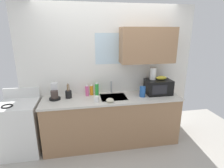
{
  "coord_description": "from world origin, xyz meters",
  "views": [
    {
      "loc": [
        -0.53,
        -2.92,
        2.03
      ],
      "look_at": [
        0.0,
        0.0,
        1.15
      ],
      "focal_mm": 28.58,
      "sensor_mm": 36.0,
      "label": 1
    }
  ],
  "objects_px": {
    "microwave": "(158,87)",
    "coffee_maker": "(55,93)",
    "banana_bunch": "(161,78)",
    "cereal_canister": "(142,92)",
    "mug_white": "(96,99)",
    "paper_towel_roll": "(153,74)",
    "dish_soap_bottle_pink": "(87,90)",
    "utensil_crock": "(69,94)",
    "dish_soap_bottle_orange": "(92,90)",
    "small_bowl": "(110,100)",
    "dish_soap_bottle_green": "(97,89)",
    "stove_range": "(21,128)"
  },
  "relations": [
    {
      "from": "microwave",
      "to": "coffee_maker",
      "type": "relative_size",
      "value": 1.64
    },
    {
      "from": "microwave",
      "to": "banana_bunch",
      "type": "distance_m",
      "value": 0.18
    },
    {
      "from": "cereal_canister",
      "to": "mug_white",
      "type": "bearing_deg",
      "value": -173.85
    },
    {
      "from": "paper_towel_roll",
      "to": "dish_soap_bottle_pink",
      "type": "xyz_separation_m",
      "value": [
        -1.21,
        0.07,
        -0.28
      ]
    },
    {
      "from": "mug_white",
      "to": "utensil_crock",
      "type": "bearing_deg",
      "value": 150.78
    },
    {
      "from": "dish_soap_bottle_orange",
      "to": "small_bowl",
      "type": "bearing_deg",
      "value": -56.1
    },
    {
      "from": "paper_towel_roll",
      "to": "cereal_canister",
      "type": "relative_size",
      "value": 1.17
    },
    {
      "from": "mug_white",
      "to": "paper_towel_roll",
      "type": "bearing_deg",
      "value": 12.58
    },
    {
      "from": "microwave",
      "to": "banana_bunch",
      "type": "height_order",
      "value": "banana_bunch"
    },
    {
      "from": "dish_soap_bottle_green",
      "to": "cereal_canister",
      "type": "distance_m",
      "value": 0.82
    },
    {
      "from": "mug_white",
      "to": "utensil_crock",
      "type": "xyz_separation_m",
      "value": [
        -0.46,
        0.26,
        0.02
      ]
    },
    {
      "from": "mug_white",
      "to": "small_bowl",
      "type": "height_order",
      "value": "mug_white"
    },
    {
      "from": "banana_bunch",
      "to": "paper_towel_roll",
      "type": "distance_m",
      "value": 0.18
    },
    {
      "from": "paper_towel_roll",
      "to": "small_bowl",
      "type": "height_order",
      "value": "paper_towel_roll"
    },
    {
      "from": "dish_soap_bottle_orange",
      "to": "dish_soap_bottle_pink",
      "type": "bearing_deg",
      "value": -156.03
    },
    {
      "from": "paper_towel_roll",
      "to": "dish_soap_bottle_orange",
      "type": "relative_size",
      "value": 1.04
    },
    {
      "from": "banana_bunch",
      "to": "utensil_crock",
      "type": "xyz_separation_m",
      "value": [
        -1.69,
        0.07,
        -0.24
      ]
    },
    {
      "from": "stove_range",
      "to": "coffee_maker",
      "type": "distance_m",
      "value": 0.8
    },
    {
      "from": "dish_soap_bottle_orange",
      "to": "small_bowl",
      "type": "distance_m",
      "value": 0.5
    },
    {
      "from": "dish_soap_bottle_orange",
      "to": "dish_soap_bottle_pink",
      "type": "height_order",
      "value": "dish_soap_bottle_pink"
    },
    {
      "from": "dish_soap_bottle_green",
      "to": "utensil_crock",
      "type": "distance_m",
      "value": 0.51
    },
    {
      "from": "coffee_maker",
      "to": "small_bowl",
      "type": "distance_m",
      "value": 0.97
    },
    {
      "from": "paper_towel_roll",
      "to": "dish_soap_bottle_orange",
      "type": "xyz_separation_m",
      "value": [
        -1.13,
        0.11,
        -0.28
      ]
    },
    {
      "from": "stove_range",
      "to": "small_bowl",
      "type": "distance_m",
      "value": 1.58
    },
    {
      "from": "small_bowl",
      "to": "paper_towel_roll",
      "type": "bearing_deg",
      "value": 19.32
    },
    {
      "from": "microwave",
      "to": "dish_soap_bottle_green",
      "type": "height_order",
      "value": "microwave"
    },
    {
      "from": "coffee_maker",
      "to": "mug_white",
      "type": "distance_m",
      "value": 0.74
    },
    {
      "from": "dish_soap_bottle_pink",
      "to": "dish_soap_bottle_green",
      "type": "bearing_deg",
      "value": -2.12
    },
    {
      "from": "cereal_canister",
      "to": "small_bowl",
      "type": "relative_size",
      "value": 1.45
    },
    {
      "from": "utensil_crock",
      "to": "coffee_maker",
      "type": "bearing_deg",
      "value": -177.15
    },
    {
      "from": "coffee_maker",
      "to": "dish_soap_bottle_pink",
      "type": "bearing_deg",
      "value": 6.51
    },
    {
      "from": "stove_range",
      "to": "dish_soap_bottle_green",
      "type": "bearing_deg",
      "value": 7.01
    },
    {
      "from": "banana_bunch",
      "to": "cereal_canister",
      "type": "bearing_deg",
      "value": -165.62
    },
    {
      "from": "cereal_canister",
      "to": "mug_white",
      "type": "xyz_separation_m",
      "value": [
        -0.84,
        -0.09,
        -0.05
      ]
    },
    {
      "from": "stove_range",
      "to": "utensil_crock",
      "type": "height_order",
      "value": "utensil_crock"
    },
    {
      "from": "coffee_maker",
      "to": "utensil_crock",
      "type": "distance_m",
      "value": 0.23
    },
    {
      "from": "stove_range",
      "to": "coffee_maker",
      "type": "height_order",
      "value": "coffee_maker"
    },
    {
      "from": "paper_towel_roll",
      "to": "mug_white",
      "type": "bearing_deg",
      "value": -167.42
    },
    {
      "from": "dish_soap_bottle_green",
      "to": "small_bowl",
      "type": "relative_size",
      "value": 1.95
    },
    {
      "from": "microwave",
      "to": "cereal_canister",
      "type": "relative_size",
      "value": 2.44
    },
    {
      "from": "dish_soap_bottle_orange",
      "to": "small_bowl",
      "type": "relative_size",
      "value": 1.62
    },
    {
      "from": "utensil_crock",
      "to": "microwave",
      "type": "bearing_deg",
      "value": -2.49
    },
    {
      "from": "microwave",
      "to": "paper_towel_roll",
      "type": "relative_size",
      "value": 2.09
    },
    {
      "from": "dish_soap_bottle_orange",
      "to": "dish_soap_bottle_green",
      "type": "bearing_deg",
      "value": -24.77
    },
    {
      "from": "dish_soap_bottle_pink",
      "to": "mug_white",
      "type": "height_order",
      "value": "dish_soap_bottle_pink"
    },
    {
      "from": "banana_bunch",
      "to": "dish_soap_bottle_green",
      "type": "xyz_separation_m",
      "value": [
        -1.19,
        0.12,
        -0.19
      ]
    },
    {
      "from": "mug_white",
      "to": "cereal_canister",
      "type": "bearing_deg",
      "value": 6.15
    },
    {
      "from": "stove_range",
      "to": "microwave",
      "type": "distance_m",
      "value": 2.52
    },
    {
      "from": "cereal_canister",
      "to": "utensil_crock",
      "type": "distance_m",
      "value": 1.31
    },
    {
      "from": "microwave",
      "to": "coffee_maker",
      "type": "distance_m",
      "value": 1.87
    }
  ]
}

